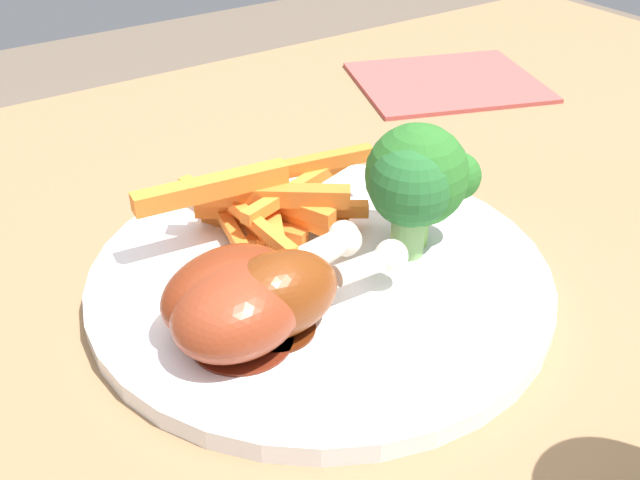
{
  "coord_description": "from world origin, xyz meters",
  "views": [
    {
      "loc": [
        0.2,
        0.24,
        1.02
      ],
      "look_at": [
        0.01,
        -0.06,
        0.79
      ],
      "focal_mm": 41.23,
      "sensor_mm": 36.0,
      "label": 1
    }
  ],
  "objects": [
    {
      "name": "dining_table",
      "position": [
        0.0,
        0.0,
        0.66
      ],
      "size": [
        1.21,
        0.87,
        0.76
      ],
      "color": "#8E6B47",
      "rests_on": "ground_plane"
    },
    {
      "name": "dinner_plate",
      "position": [
        0.01,
        -0.06,
        0.76
      ],
      "size": [
        0.27,
        0.27,
        0.01
      ],
      "primitive_type": "cylinder",
      "color": "white",
      "rests_on": "dining_table"
    },
    {
      "name": "broccoli_floret_front",
      "position": [
        -0.06,
        -0.05,
        0.82
      ],
      "size": [
        0.07,
        0.06,
        0.08
      ],
      "color": "#75AE4A",
      "rests_on": "dinner_plate"
    },
    {
      "name": "broccoli_floret_middle",
      "position": [
        -0.05,
        -0.04,
        0.81
      ],
      "size": [
        0.05,
        0.06,
        0.07
      ],
      "color": "#76A55B",
      "rests_on": "dinner_plate"
    },
    {
      "name": "carrot_fries_pile",
      "position": [
        0.01,
        -0.11,
        0.79
      ],
      "size": [
        0.16,
        0.13,
        0.05
      ],
      "color": "orange",
      "rests_on": "dinner_plate"
    },
    {
      "name": "chicken_drumstick_near",
      "position": [
        0.05,
        -0.02,
        0.79
      ],
      "size": [
        0.12,
        0.05,
        0.04
      ],
      "color": "#501D09",
      "rests_on": "dinner_plate"
    },
    {
      "name": "chicken_drumstick_far",
      "position": [
        0.07,
        -0.03,
        0.79
      ],
      "size": [
        0.14,
        0.08,
        0.04
      ],
      "color": "#601F11",
      "rests_on": "dinner_plate"
    },
    {
      "name": "chicken_drumstick_extra",
      "position": [
        0.07,
        -0.04,
        0.79
      ],
      "size": [
        0.13,
        0.06,
        0.04
      ],
      "color": "#551A0C",
      "rests_on": "dinner_plate"
    },
    {
      "name": "napkin",
      "position": [
        -0.28,
        -0.26,
        0.76
      ],
      "size": [
        0.21,
        0.19,
        0.0
      ],
      "primitive_type": "cube",
      "rotation": [
        0.0,
        0.0,
        2.79
      ],
      "color": "#B74C47",
      "rests_on": "dining_table"
    }
  ]
}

